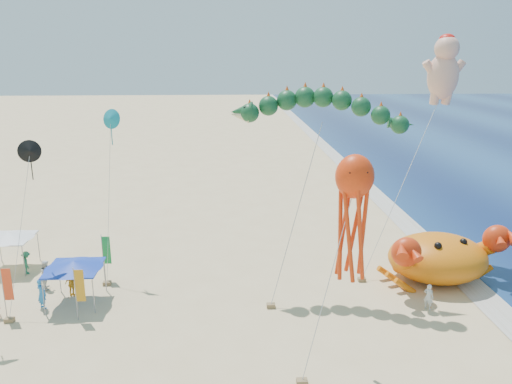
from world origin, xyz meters
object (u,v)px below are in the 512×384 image
crab_inflatable (439,256)px  octopus_kite (353,208)px  dragon_kite (320,114)px  cherub_kite (444,68)px  canopy_white (9,235)px  canopy_blue (74,265)px

crab_inflatable → octopus_kite: 13.69m
crab_inflatable → dragon_kite: size_ratio=0.72×
crab_inflatable → cherub_kite: (1.71, 6.00, 11.84)m
cherub_kite → canopy_white: (-30.56, -2.48, -11.10)m
dragon_kite → canopy_white: (-20.68, 3.58, -8.60)m
canopy_blue → canopy_white: same height
canopy_blue → octopus_kite: bearing=-26.2°
crab_inflatable → octopus_kite: size_ratio=0.85×
canopy_blue → canopy_white: bearing=138.3°
cherub_kite → canopy_white: size_ratio=4.85×
crab_inflatable → dragon_kite: (-8.17, -0.05, 9.35)m
octopus_kite → crab_inflatable: bearing=47.5°
dragon_kite → octopus_kite: (-0.06, -8.93, -3.09)m
crab_inflatable → canopy_white: size_ratio=2.68×
crab_inflatable → canopy_white: bearing=173.0°
dragon_kite → canopy_white: bearing=170.2°
cherub_kite → dragon_kite: bearing=-148.5°
crab_inflatable → cherub_kite: cherub_kite is taller
canopy_blue → canopy_white: 7.95m
cherub_kite → octopus_kite: bearing=-123.6°
cherub_kite → crab_inflatable: bearing=-105.9°
dragon_kite → canopy_white: size_ratio=3.74×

